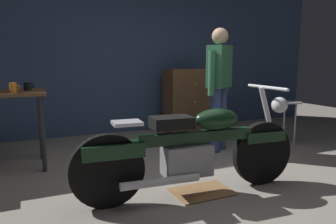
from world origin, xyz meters
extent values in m
plane|color=gray|center=(0.00, 0.00, 0.00)|extent=(12.00, 12.00, 0.00)
cube|color=#384C70|center=(0.00, 2.80, 1.55)|extent=(8.00, 0.12, 3.10)
cylinder|color=#2D2D33|center=(-1.41, 1.09, 0.43)|extent=(0.05, 0.05, 0.86)
cylinder|color=#2D2D33|center=(-1.41, 1.61, 0.43)|extent=(0.05, 0.05, 0.86)
cylinder|color=black|center=(0.58, -0.19, 0.32)|extent=(0.64, 0.11, 0.64)
cylinder|color=black|center=(-0.97, -0.09, 0.32)|extent=(0.64, 0.11, 0.64)
cube|color=black|center=(0.58, -0.19, 0.50)|extent=(0.45, 0.17, 0.10)
cube|color=black|center=(-0.92, -0.09, 0.50)|extent=(0.53, 0.21, 0.12)
cube|color=gray|center=(-0.24, -0.14, 0.34)|extent=(0.46, 0.27, 0.28)
cube|color=black|center=(-0.14, -0.14, 0.55)|extent=(1.10, 0.17, 0.10)
ellipsoid|color=black|center=(0.06, -0.16, 0.70)|extent=(0.45, 0.25, 0.20)
cube|color=black|center=(-0.39, -0.13, 0.70)|extent=(0.38, 0.26, 0.10)
cube|color=silver|center=(-0.79, -0.10, 0.72)|extent=(0.25, 0.22, 0.03)
cylinder|color=silver|center=(0.64, -0.20, 0.65)|extent=(0.27, 0.07, 0.68)
cylinder|color=silver|center=(0.60, -0.19, 0.98)|extent=(0.07, 0.60, 0.03)
sphere|color=silver|center=(0.76, -0.21, 0.80)|extent=(0.16, 0.16, 0.16)
cylinder|color=silver|center=(-0.55, -0.26, 0.22)|extent=(0.70, 0.12, 0.07)
cylinder|color=#3F4C88|center=(0.94, 1.11, 0.44)|extent=(0.15, 0.15, 0.88)
cylinder|color=#3F4C88|center=(0.77, 1.00, 0.44)|extent=(0.15, 0.15, 0.88)
cube|color=#33724C|center=(0.86, 1.05, 1.16)|extent=(0.44, 0.39, 0.56)
cylinder|color=#33724C|center=(1.06, 1.19, 1.08)|extent=(0.09, 0.09, 0.58)
cylinder|color=#33724C|center=(0.66, 0.92, 1.08)|extent=(0.09, 0.09, 0.58)
sphere|color=tan|center=(0.86, 1.05, 1.56)|extent=(0.22, 0.22, 0.22)
cylinder|color=#B2B2B7|center=(2.03, 0.92, 0.63)|extent=(0.32, 0.32, 0.02)
cylinder|color=#B2B2B7|center=(2.14, 0.92, 0.31)|extent=(0.02, 0.02, 0.62)
cylinder|color=#B2B2B7|center=(2.03, 1.03, 0.31)|extent=(0.02, 0.02, 0.62)
cylinder|color=#B2B2B7|center=(1.92, 0.92, 0.31)|extent=(0.02, 0.02, 0.62)
cylinder|color=#B2B2B7|center=(2.03, 0.81, 0.31)|extent=(0.02, 0.02, 0.62)
cube|color=brown|center=(1.04, 2.30, 0.55)|extent=(0.80, 0.44, 1.10)
sphere|color=tan|center=(1.04, 2.07, 0.85)|extent=(0.04, 0.04, 0.04)
sphere|color=tan|center=(1.04, 2.07, 0.55)|extent=(0.04, 0.04, 0.04)
sphere|color=tan|center=(1.04, 2.07, 0.25)|extent=(0.04, 0.04, 0.04)
cube|color=olive|center=(-0.08, -0.14, 0.01)|extent=(0.56, 0.40, 0.01)
cylinder|color=orange|center=(-1.67, 1.10, 0.95)|extent=(0.07, 0.07, 0.11)
torus|color=orange|center=(-1.63, 1.10, 0.96)|extent=(0.06, 0.01, 0.06)
cylinder|color=black|center=(-1.53, 1.35, 0.95)|extent=(0.08, 0.08, 0.09)
torus|color=black|center=(-1.48, 1.35, 0.95)|extent=(0.05, 0.01, 0.05)
camera|label=1|loc=(-1.55, -2.66, 1.23)|focal=34.36mm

